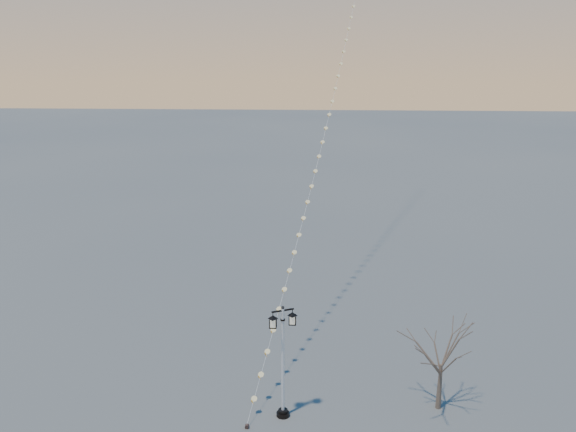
{
  "coord_description": "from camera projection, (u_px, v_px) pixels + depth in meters",
  "views": [
    {
      "loc": [
        2.11,
        -23.44,
        16.6
      ],
      "look_at": [
        0.43,
        6.48,
        8.31
      ],
      "focal_mm": 37.62,
      "sensor_mm": 36.0,
      "label": 1
    }
  ],
  "objects": [
    {
      "name": "bare_tree",
      "position": [
        442.0,
        353.0,
        28.15
      ],
      "size": [
        2.54,
        2.54,
        4.21
      ],
      "rotation": [
        0.0,
        0.0,
        -0.41
      ],
      "color": "brown",
      "rests_on": "ground"
    },
    {
      "name": "street_lamp",
      "position": [
        283.0,
        357.0,
        27.48
      ],
      "size": [
        1.34,
        0.87,
        5.58
      ],
      "rotation": [
        0.0,
        0.0,
        0.42
      ],
      "color": "black",
      "rests_on": "ground"
    },
    {
      "name": "ground",
      "position": [
        270.0,
        432.0,
        27.1
      ],
      "size": [
        300.0,
        300.0,
        0.0
      ],
      "primitive_type": "plane",
      "color": "#585B59",
      "rests_on": "ground"
    },
    {
      "name": "kite_train",
      "position": [
        336.0,
        63.0,
        43.25
      ],
      "size": [
        8.86,
        42.74,
        31.58
      ],
      "rotation": [
        0.0,
        0.0,
        0.16
      ],
      "color": "#2F1F1B",
      "rests_on": "ground"
    }
  ]
}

